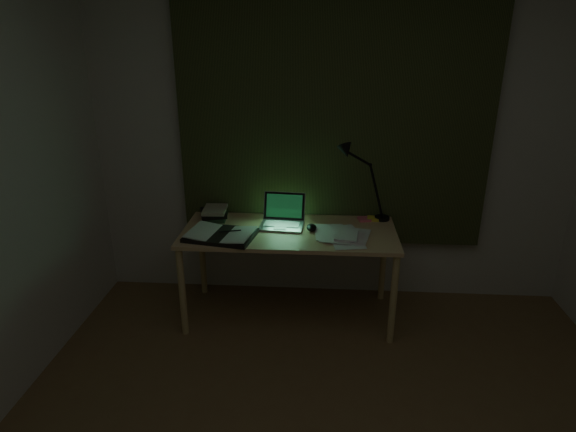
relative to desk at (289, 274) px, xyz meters
name	(u,v)px	position (x,y,z in m)	size (l,w,h in m)	color
wall_back	(333,135)	(0.29, 0.40, 0.92)	(3.50, 0.00, 2.50)	beige
curtain	(334,108)	(0.29, 0.36, 1.12)	(2.20, 0.06, 2.00)	#2B3219
desk	(289,274)	(0.00, 0.00, 0.00)	(1.46, 0.64, 0.67)	tan
laptop	(281,213)	(-0.06, 0.06, 0.44)	(0.30, 0.34, 0.21)	#A3A3A7
open_textbook	(221,234)	(-0.44, -0.14, 0.35)	(0.44, 0.31, 0.04)	silver
book_stack	(214,213)	(-0.56, 0.19, 0.38)	(0.18, 0.21, 0.09)	silver
loose_papers	(339,234)	(0.34, -0.07, 0.34)	(0.33, 0.35, 0.02)	silver
mouse	(311,228)	(0.15, 0.02, 0.35)	(0.07, 0.11, 0.04)	black
sticky_yellow	(373,219)	(0.59, 0.25, 0.34)	(0.08, 0.08, 0.02)	yellow
sticky_pink	(364,219)	(0.53, 0.23, 0.34)	(0.08, 0.08, 0.02)	#F55F78
desk_lamp	(385,181)	(0.66, 0.26, 0.63)	(0.39, 0.30, 0.58)	black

